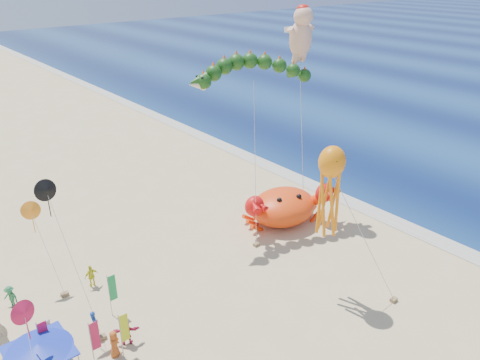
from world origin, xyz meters
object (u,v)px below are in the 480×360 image
at_px(crab_inflatable, 284,206).
at_px(dragon_kite, 252,75).
at_px(cherub_kite, 301,32).
at_px(canopy_blue, 38,348).
at_px(octopus_kite, 330,184).

height_order(crab_inflatable, dragon_kite, dragon_kite).
bearing_deg(cherub_kite, canopy_blue, -166.53).
bearing_deg(dragon_kite, canopy_blue, -162.74).
bearing_deg(cherub_kite, octopus_kite, -126.68).
height_order(cherub_kite, canopy_blue, cherub_kite).
distance_m(octopus_kite, canopy_blue, 19.44).
bearing_deg(cherub_kite, crab_inflatable, -147.74).
relative_size(cherub_kite, canopy_blue, 5.04).
distance_m(crab_inflatable, cherub_kite, 14.86).
distance_m(cherub_kite, octopus_kite, 15.31).
height_order(dragon_kite, canopy_blue, dragon_kite).
bearing_deg(dragon_kite, crab_inflatable, -47.61).
bearing_deg(canopy_blue, octopus_kite, -13.80).
xyz_separation_m(cherub_kite, octopus_kite, (-7.91, -10.62, -7.67)).
height_order(crab_inflatable, octopus_kite, octopus_kite).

